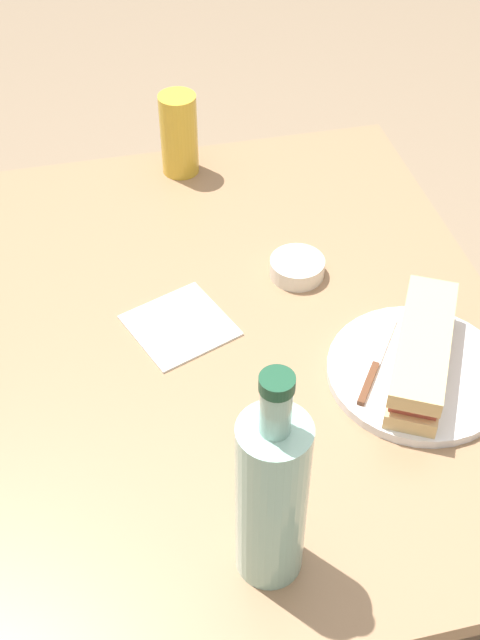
% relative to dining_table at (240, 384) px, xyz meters
% --- Properties ---
extents(ground_plane, '(8.00, 8.00, 0.00)m').
position_rel_dining_table_xyz_m(ground_plane, '(0.00, 0.00, -0.63)').
color(ground_plane, '#8C755B').
extents(dining_table, '(1.03, 0.82, 0.75)m').
position_rel_dining_table_xyz_m(dining_table, '(0.00, 0.00, 0.00)').
color(dining_table, '#997251').
rests_on(dining_table, ground).
extents(plate_near, '(0.26, 0.26, 0.01)m').
position_rel_dining_table_xyz_m(plate_near, '(-0.15, -0.23, 0.13)').
color(plate_near, white).
rests_on(plate_near, dining_table).
extents(baguette_sandwich_near, '(0.25, 0.18, 0.07)m').
position_rel_dining_table_xyz_m(baguette_sandwich_near, '(-0.15, -0.23, 0.17)').
color(baguette_sandwich_near, '#DBB77A').
rests_on(baguette_sandwich_near, plate_near).
extents(knife_near, '(0.15, 0.11, 0.01)m').
position_rel_dining_table_xyz_m(knife_near, '(-0.13, -0.17, 0.14)').
color(knife_near, silver).
rests_on(knife_near, plate_near).
extents(water_bottle, '(0.08, 0.08, 0.32)m').
position_rel_dining_table_xyz_m(water_bottle, '(-0.38, 0.05, 0.26)').
color(water_bottle, '#99C6B7').
rests_on(water_bottle, dining_table).
extents(beer_glass, '(0.07, 0.07, 0.16)m').
position_rel_dining_table_xyz_m(beer_glass, '(0.44, 0.01, 0.20)').
color(beer_glass, gold).
rests_on(beer_glass, dining_table).
extents(olive_bowl, '(0.09, 0.09, 0.03)m').
position_rel_dining_table_xyz_m(olive_bowl, '(0.10, -0.12, 0.14)').
color(olive_bowl, silver).
rests_on(olive_bowl, dining_table).
extents(paper_napkin, '(0.18, 0.18, 0.00)m').
position_rel_dining_table_xyz_m(paper_napkin, '(0.03, 0.09, 0.13)').
color(paper_napkin, white).
rests_on(paper_napkin, dining_table).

